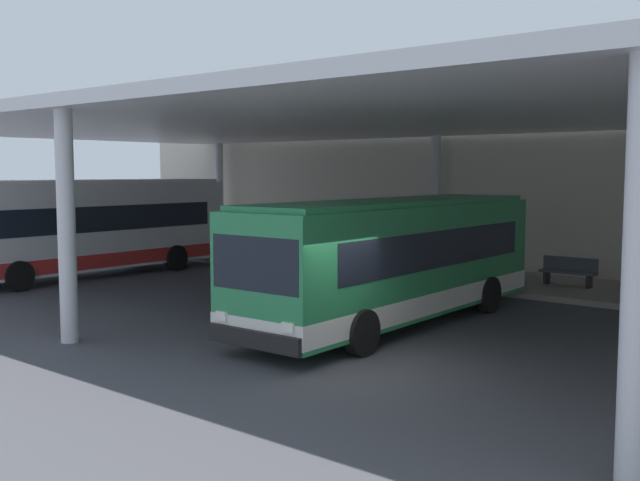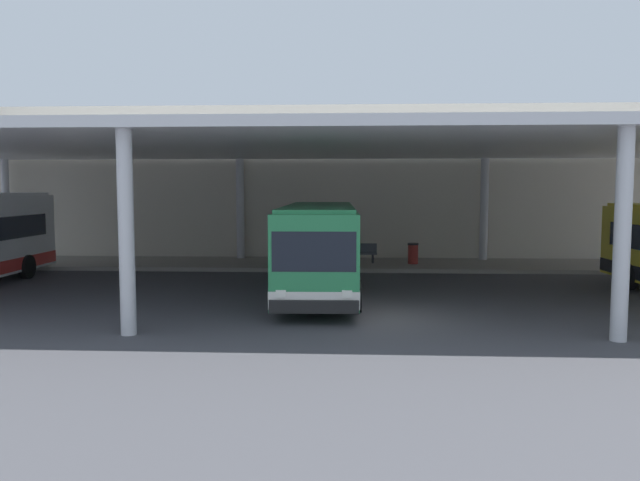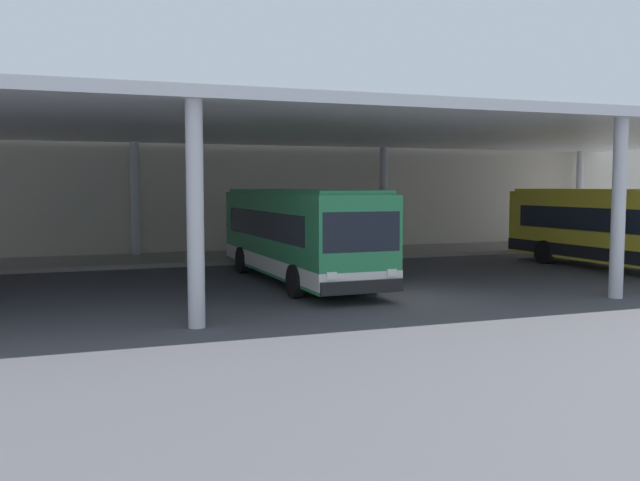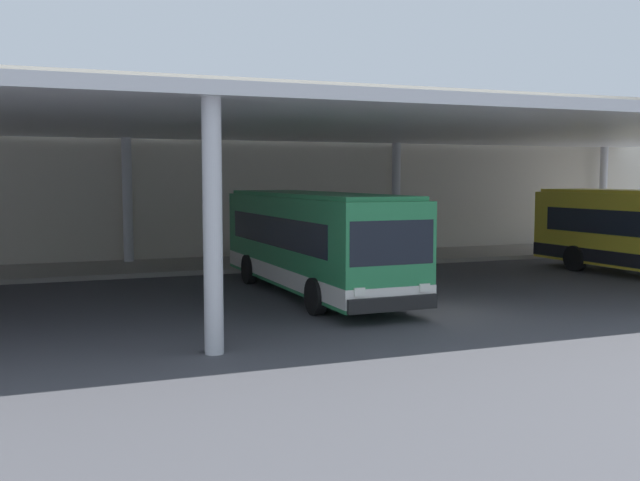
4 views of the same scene
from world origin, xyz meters
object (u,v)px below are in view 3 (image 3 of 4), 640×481
at_px(bus_second_bay, 298,234).
at_px(trash_bin, 330,242).
at_px(bus_middle_bay, 621,228).
at_px(bench_waiting, 275,243).

xyz_separation_m(bus_second_bay, trash_bin, (4.04, 7.58, -0.98)).
bearing_deg(bus_middle_bay, bench_waiting, 141.09).
xyz_separation_m(bus_second_bay, bench_waiting, (1.44, 7.90, -0.99)).
distance_m(bus_middle_bay, trash_bin, 12.50).
bearing_deg(trash_bin, bench_waiting, 172.99).
height_order(bus_middle_bay, trash_bin, bus_middle_bay).
height_order(bus_second_bay, bench_waiting, bus_second_bay).
distance_m(bench_waiting, trash_bin, 2.62).
bearing_deg(bus_second_bay, bench_waiting, 79.66).
height_order(bus_second_bay, bus_middle_bay, same).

